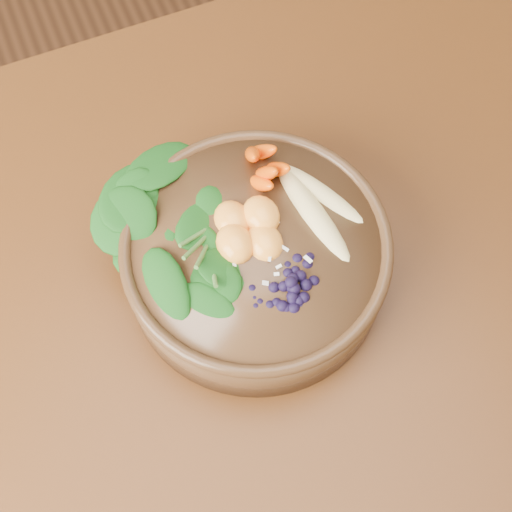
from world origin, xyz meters
TOP-DOWN VIEW (x-y plane):
  - ground at (0.00, 0.00)m, footprint 4.00×4.00m
  - dining_table at (0.00, 0.00)m, footprint 1.60×0.90m
  - stoneware_bowl at (-0.16, -0.01)m, footprint 0.38×0.38m
  - kale_heap at (-0.22, 0.05)m, footprint 0.24×0.23m
  - carrot_cluster at (-0.12, 0.09)m, footprint 0.08×0.08m
  - banana_halves at (-0.07, 0.01)m, footprint 0.10×0.18m
  - mandarin_cluster at (-0.16, 0.01)m, footprint 0.11×0.12m
  - blueberry_pile at (-0.14, -0.07)m, footprint 0.17×0.14m
  - coconut_flakes at (-0.15, -0.03)m, footprint 0.12×0.10m

SIDE VIEW (x-z plane):
  - ground at x=0.00m, z-range 0.00..0.00m
  - dining_table at x=0.00m, z-range 0.28..1.03m
  - stoneware_bowl at x=-0.16m, z-range 0.75..0.84m
  - coconut_flakes at x=-0.15m, z-range 0.84..0.85m
  - banana_halves at x=-0.07m, z-range 0.84..0.87m
  - mandarin_cluster at x=-0.16m, z-range 0.84..0.87m
  - blueberry_pile at x=-0.14m, z-range 0.84..0.88m
  - kale_heap at x=-0.22m, z-range 0.84..0.89m
  - carrot_cluster at x=-0.12m, z-range 0.84..0.93m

